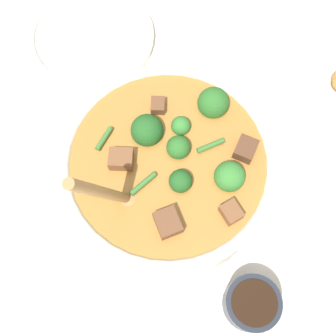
% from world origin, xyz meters
% --- Properties ---
extents(ground_plane, '(4.00, 4.00, 0.00)m').
position_xyz_m(ground_plane, '(0.00, 0.00, 0.00)').
color(ground_plane, silver).
extents(stew_bowl, '(0.29, 0.29, 0.26)m').
position_xyz_m(stew_bowl, '(0.00, -0.00, 0.06)').
color(stew_bowl, white).
rests_on(stew_bowl, ground_plane).
extents(condiment_bowl, '(0.07, 0.07, 0.04)m').
position_xyz_m(condiment_bowl, '(-0.05, -0.20, 0.02)').
color(condiment_bowl, '#232833').
rests_on(condiment_bowl, ground_plane).
extents(empty_plate, '(0.21, 0.21, 0.02)m').
position_xyz_m(empty_plate, '(0.10, 0.27, 0.01)').
color(empty_plate, silver).
rests_on(empty_plate, ground_plane).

